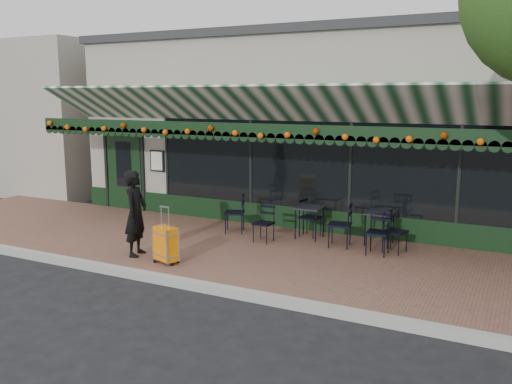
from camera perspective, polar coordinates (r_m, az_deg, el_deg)
The scene contains 15 objects.
ground at distance 9.20m, azimuth -6.49°, elevation -9.96°, with size 80.00×80.00×0.00m, color black.
sidewalk at distance 10.81m, azimuth -0.63°, elevation -6.39°, with size 18.00×4.00×0.15m, color brown.
curb at distance 9.11m, azimuth -6.78°, elevation -9.67°, with size 18.00×0.16×0.15m, color #9E9E99.
restaurant_building at distance 15.79m, azimuth 9.26°, elevation 6.81°, with size 12.00×9.60×4.50m.
neighbor_building_left at distance 23.41m, azimuth -22.80°, elevation 7.51°, with size 12.00×8.00×4.80m, color gray.
woman at distance 10.44m, azimuth -12.54°, elevation -2.20°, with size 0.59×0.39×1.63m, color black.
suitcase at distance 9.95m, azimuth -9.47°, elevation -5.46°, with size 0.52×0.40×1.04m.
cafe_table_a at distance 11.24m, azimuth 12.90°, elevation -2.41°, with size 0.55×0.55×0.68m.
cafe_table_b at distance 11.52m, azimuth 5.67°, elevation -1.89°, with size 0.55×0.55×0.68m.
chair_a_left at distance 10.96m, azimuth 8.81°, elevation -3.46°, with size 0.45×0.45×0.90m, color black, non-canonical shape.
chair_a_right at distance 10.78m, azimuth 14.44°, elevation -4.10°, with size 0.41×0.41×0.82m, color black, non-canonical shape.
chair_a_front at distance 10.58m, azimuth 12.70°, elevation -4.23°, with size 0.42×0.42×0.84m, color black, non-canonical shape.
chair_b_left at distance 11.97m, azimuth -2.29°, elevation -2.22°, with size 0.44×0.44×0.88m, color black, non-canonical shape.
chair_b_right at distance 11.71m, azimuth 5.72°, elevation -2.71°, with size 0.41×0.41×0.82m, color black, non-canonical shape.
chair_b_front at distance 11.22m, azimuth 0.80°, elevation -3.36°, with size 0.38×0.38×0.76m, color black, non-canonical shape.
Camera 1 is at (4.80, -7.19, 3.15)m, focal length 38.00 mm.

